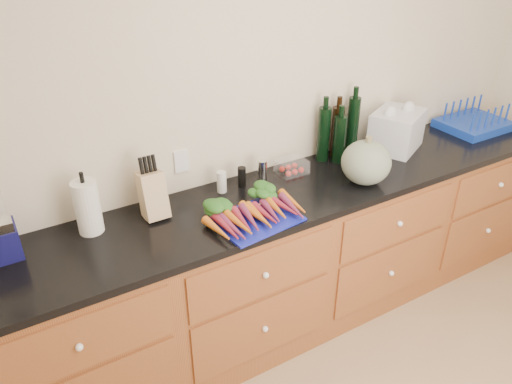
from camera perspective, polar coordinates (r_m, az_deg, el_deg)
wall_back at (r=2.88m, az=2.11°, el=9.68°), size 4.10×0.05×2.60m
cabinets at (r=3.05m, az=5.17°, el=-7.40°), size 3.60×0.64×0.90m
countertop at (r=2.80m, az=5.55°, el=0.33°), size 3.64×0.62×0.04m
cutting_board at (r=2.47m, az=-0.01°, el=-3.11°), size 0.44×0.35×0.01m
carrots at (r=2.48m, az=-0.45°, el=-2.11°), size 0.48×0.33×0.06m
squash at (r=2.82m, az=12.47°, el=3.32°), size 0.28×0.28×0.25m
paper_towel at (r=2.45m, az=-18.70°, el=-1.65°), size 0.12×0.12×0.27m
knife_block at (r=2.51m, az=-11.73°, el=-0.31°), size 0.12×0.12×0.24m
grinder_salt at (r=2.70m, az=-3.94°, el=1.16°), size 0.05×0.05×0.12m
grinder_pepper at (r=2.75m, az=-1.63°, el=1.74°), size 0.05×0.05×0.11m
canister_chrome at (r=2.81m, az=0.73°, el=2.48°), size 0.05×0.05×0.12m
tomato_box at (r=2.90m, az=4.10°, el=2.89°), size 0.17×0.13×0.08m
bottles at (r=3.08m, az=9.40°, el=6.75°), size 0.30×0.15×0.36m
grocery_bag at (r=3.30m, az=15.76°, el=6.81°), size 0.42×0.39×0.24m
dish_rack at (r=3.83m, az=23.65°, el=7.30°), size 0.45×0.36×0.18m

